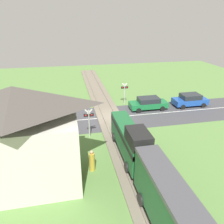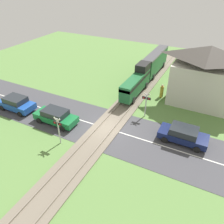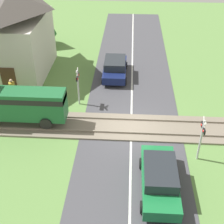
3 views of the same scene
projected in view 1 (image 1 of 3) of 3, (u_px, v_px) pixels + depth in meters
name	position (u px, v px, depth m)	size (l,w,h in m)	color
ground_plane	(110.00, 118.00, 24.26)	(60.00, 60.00, 0.00)	#5B8442
road_surface	(110.00, 117.00, 24.26)	(48.00, 6.40, 0.02)	#424247
track_bed	(110.00, 117.00, 24.24)	(2.80, 48.00, 0.24)	#756B5B
train	(149.00, 171.00, 12.85)	(1.58, 15.02, 3.18)	#1E6033
car_near_crossing	(148.00, 103.00, 26.19)	(4.53, 1.94, 1.49)	#197038
car_far_side	(42.00, 122.00, 21.34)	(4.31, 2.00, 1.50)	#141E4C
car_behind_queue	(190.00, 100.00, 27.20)	(4.21, 1.99, 1.55)	#1E4CA8
crossing_signal_west_approach	(124.00, 90.00, 27.44)	(0.90, 0.18, 2.79)	#B7B7B7
crossing_signal_east_approach	(89.00, 119.00, 19.65)	(0.90, 0.18, 2.79)	#B7B7B7
station_building	(22.00, 141.00, 13.33)	(7.36, 4.54, 6.73)	beige
pedestrian_by_station	(92.00, 161.00, 15.60)	(0.41, 0.41, 1.65)	gold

